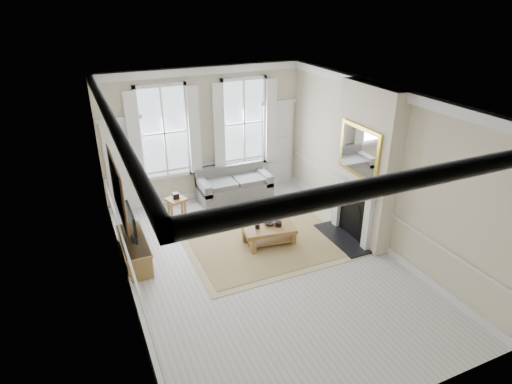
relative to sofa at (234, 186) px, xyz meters
name	(u,v)px	position (x,y,z in m)	size (l,w,h in m)	color
floor	(264,265)	(-0.55, -3.11, -0.36)	(7.20, 7.20, 0.00)	#B7B5AD
ceiling	(266,97)	(-0.55, -3.11, 3.04)	(7.20, 7.20, 0.00)	white
back_wall	(205,135)	(-0.55, 0.49, 1.34)	(5.20, 5.20, 0.00)	beige
left_wall	(120,216)	(-3.15, -3.11, 1.34)	(7.20, 7.20, 0.00)	beige
right_wall	(378,168)	(2.05, -3.11, 1.34)	(7.20, 7.20, 0.00)	beige
window_left	(164,133)	(-1.60, 0.44, 1.54)	(1.26, 0.20, 2.20)	#B2BCC6
window_right	(244,123)	(0.50, 0.44, 1.54)	(1.26, 0.20, 2.20)	#B2BCC6
door_left	(126,168)	(-2.60, 0.45, 0.79)	(0.90, 0.08, 2.30)	silver
door_right	(277,145)	(1.50, 0.45, 0.79)	(0.90, 0.08, 2.30)	silver
painting	(117,189)	(-3.11, -2.81, 1.69)	(0.05, 1.66, 1.06)	#C17521
chimney_breast	(366,166)	(1.87, -2.91, 1.34)	(0.35, 1.70, 3.38)	beige
hearth	(342,238)	(1.45, -2.91, -0.34)	(0.55, 1.50, 0.05)	black
fireplace	(352,209)	(1.64, -2.91, 0.37)	(0.21, 1.45, 1.33)	silver
mirror	(359,151)	(1.66, -2.91, 1.69)	(0.06, 1.26, 1.06)	gold
sofa	(234,186)	(0.00, 0.00, 0.00)	(1.87, 0.91, 0.86)	#61615F
side_table	(176,202)	(-1.63, -0.39, 0.04)	(0.53, 0.53, 0.50)	olive
rug	(269,243)	(-0.11, -2.39, -0.35)	(3.50, 2.60, 0.02)	#9D8051
coffee_table	(269,230)	(-0.11, -2.39, -0.03)	(1.19, 0.81, 0.41)	olive
ceramic_pot_a	(257,226)	(-0.36, -2.34, 0.11)	(0.10, 0.10, 0.10)	black
ceramic_pot_b	(278,224)	(0.09, -2.44, 0.10)	(0.14, 0.14, 0.10)	black
bowl	(269,223)	(-0.06, -2.29, 0.08)	(0.25, 0.25, 0.06)	black
tv_stand	(134,250)	(-2.89, -1.91, -0.10)	(0.47, 1.45, 0.52)	olive
tv	(132,222)	(-2.87, -1.91, 0.55)	(0.08, 0.90, 0.68)	black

